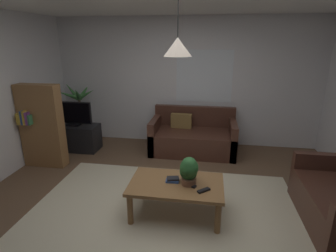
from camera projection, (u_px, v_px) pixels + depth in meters
The scene contains 16 objects.
floor at pixel (164, 213), 3.40m from camera, with size 5.22×5.02×0.02m, color brown.
rug at pixel (161, 222), 3.21m from camera, with size 3.40×2.76×0.01m, color beige.
wall_back at pixel (185, 82), 5.40m from camera, with size 5.34×0.06×2.51m, color silver.
window_pane at pixel (204, 76), 5.27m from camera, with size 1.09×0.01×1.01m, color white.
couch_under_window at pixel (193, 138), 5.18m from camera, with size 1.59×0.85×0.82m.
coffee_table at pixel (176, 187), 3.28m from camera, with size 1.13×0.69×0.42m.
book_on_table_0 at pixel (173, 181), 3.29m from camera, with size 0.16×0.10×0.02m, color #2D4C8C.
book_on_table_1 at pixel (173, 179), 3.29m from camera, with size 0.15×0.09×0.03m, color black.
remote_on_table_0 at pixel (204, 190), 3.08m from camera, with size 0.05×0.16×0.02m, color black.
remote_on_table_1 at pixel (190, 185), 3.19m from camera, with size 0.05×0.16×0.02m, color black.
potted_plant_on_table at pixel (189, 169), 3.18m from camera, with size 0.22×0.25×0.35m.
tv_stand at pixel (76, 137), 5.28m from camera, with size 0.90×0.44×0.50m, color black.
tv at pixel (73, 114), 5.11m from camera, with size 0.74×0.16×0.46m.
potted_palm_corner at pixel (80, 117), 5.71m from camera, with size 0.77×0.64×1.23m.
bookshelf_corner at pixel (42, 126), 4.48m from camera, with size 0.70×0.31×1.40m.
pendant_lamp at pixel (178, 47), 2.77m from camera, with size 0.30×0.30×0.60m.
Camera 1 is at (0.50, -2.86, 2.08)m, focal length 28.84 mm.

